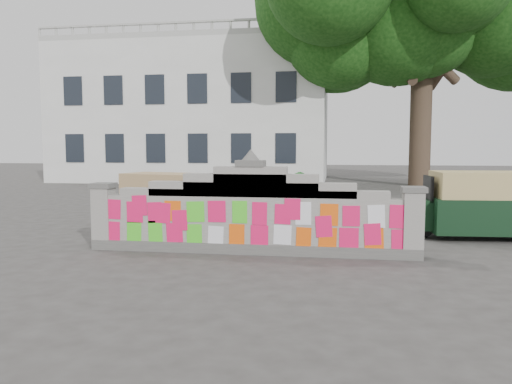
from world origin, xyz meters
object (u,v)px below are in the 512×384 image
at_px(rickshaw_left, 165,199).
at_px(rickshaw_right, 480,204).
at_px(cyclist_rider, 253,203).
at_px(cyclist_bike, 253,216).
at_px(pedestrian, 298,203).

distance_m(rickshaw_left, rickshaw_right, 7.59).
xyz_separation_m(cyclist_rider, rickshaw_left, (-2.47, 0.96, -0.04)).
bearing_deg(cyclist_rider, cyclist_bike, 0.00).
distance_m(pedestrian, rickshaw_right, 4.07).
height_order(cyclist_rider, pedestrian, cyclist_rider).
distance_m(pedestrian, rickshaw_left, 3.57).
height_order(pedestrian, rickshaw_right, rickshaw_right).
relative_size(cyclist_bike, rickshaw_right, 0.61).
height_order(cyclist_bike, rickshaw_left, rickshaw_left).
xyz_separation_m(cyclist_bike, rickshaw_left, (-2.47, 0.96, 0.27)).
xyz_separation_m(cyclist_rider, pedestrian, (1.03, 0.23, -0.02)).
height_order(cyclist_bike, cyclist_rider, cyclist_rider).
bearing_deg(cyclist_rider, pedestrian, -70.48).
bearing_deg(pedestrian, cyclist_rider, -85.17).
height_order(cyclist_bike, pedestrian, pedestrian).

